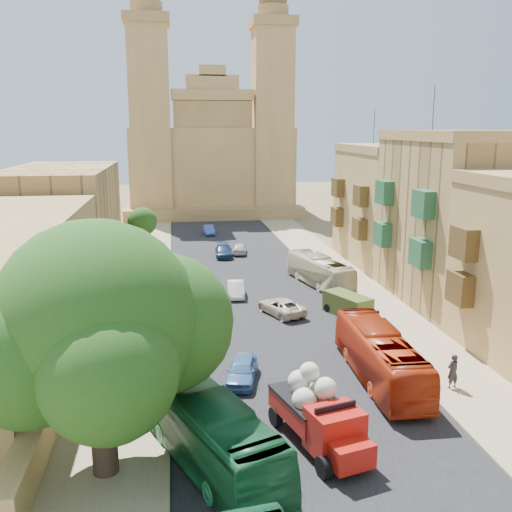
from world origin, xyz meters
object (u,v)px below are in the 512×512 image
object	(u,v)px
olive_pickup	(348,305)
car_blue_b	(209,230)
street_tree_a	(109,327)
pedestrian_a	(453,371)
street_tree_c	(136,245)
car_white_b	(240,248)
church	(211,155)
car_dkblue	(224,251)
car_white_a	(236,289)
street_tree_b	(127,282)
car_blue_a	(242,370)
ficus_tree	(100,328)
bus_red_east	(380,356)
car_cream	(281,306)
pedestrian_c	(377,321)
red_truck	(319,412)
bus_green_north	(204,426)
bus_cream_east	(320,271)
street_tree_d	(142,222)

from	to	relation	value
olive_pickup	car_blue_b	distance (m)	36.42
street_tree_a	pedestrian_a	world-z (taller)	street_tree_a
street_tree_c	car_white_b	bearing A→B (deg)	39.67
church	car_dkblue	world-z (taller)	church
car_white_a	pedestrian_a	bearing A→B (deg)	-59.41
street_tree_b	car_blue_a	world-z (taller)	street_tree_b
ficus_tree	pedestrian_a	bearing A→B (deg)	16.49
bus_red_east	car_cream	xyz separation A→B (m)	(-3.33, 12.30, -0.82)
car_white_b	pedestrian_c	size ratio (longest dim) A/B	2.38
church	red_truck	world-z (taller)	church
ficus_tree	bus_red_east	xyz separation A→B (m)	(14.25, 6.82, -4.82)
bus_green_north	church	bearing A→B (deg)	63.89
street_tree_a	red_truck	size ratio (longest dim) A/B	0.81
bus_red_east	bus_cream_east	bearing A→B (deg)	-93.27
church	car_cream	world-z (taller)	church
olive_pickup	car_white_a	xyz separation A→B (m)	(-7.88, 6.22, -0.17)
street_tree_c	car_blue_b	distance (m)	23.30
street_tree_a	car_white_b	distance (m)	34.88
bus_green_north	pedestrian_a	world-z (taller)	bus_green_north
car_cream	street_tree_a	bearing A→B (deg)	21.80
street_tree_c	pedestrian_a	bearing A→B (deg)	-55.37
pedestrian_a	red_truck	bearing A→B (deg)	11.76
church	bus_green_north	distance (m)	74.84
ficus_tree	car_blue_a	size ratio (longest dim) A/B	2.72
car_blue_a	bus_red_east	bearing A→B (deg)	7.43
street_tree_a	street_tree_c	bearing A→B (deg)	90.00
car_white_a	car_cream	size ratio (longest dim) A/B	0.85
olive_pickup	street_tree_d	bearing A→B (deg)	122.60
bus_green_north	pedestrian_c	distance (m)	19.08
street_tree_d	car_blue_b	distance (m)	12.99
red_truck	bus_red_east	size ratio (longest dim) A/B	0.62
olive_pickup	car_cream	world-z (taller)	olive_pickup
street_tree_c	car_blue_b	size ratio (longest dim) A/B	1.27
bus_cream_east	car_white_a	xyz separation A→B (m)	(-7.88, -2.33, -0.69)
pedestrian_c	car_white_b	bearing A→B (deg)	-148.66
street_tree_c	car_blue_b	world-z (taller)	street_tree_c
bus_cream_east	car_cream	bearing A→B (deg)	43.62
street_tree_b	street_tree_c	size ratio (longest dim) A/B	0.89
bus_cream_east	car_blue_b	xyz separation A→B (m)	(-8.29, 26.92, -0.71)
street_tree_b	street_tree_a	bearing A→B (deg)	-90.00
street_tree_b	street_tree_d	bearing A→B (deg)	90.00
bus_green_north	bus_cream_east	world-z (taller)	bus_green_north
car_blue_a	bus_cream_east	bearing A→B (deg)	78.04
ficus_tree	car_dkblue	size ratio (longest dim) A/B	2.35
street_tree_a	car_white_b	bearing A→B (deg)	71.77
pedestrian_c	car_dkblue	bearing A→B (deg)	-144.04
car_dkblue	car_white_b	xyz separation A→B (m)	(1.90, 1.28, -0.02)
street_tree_c	pedestrian_a	xyz separation A→B (m)	(18.45, -26.71, -2.17)
ficus_tree	pedestrian_a	distance (m)	19.36
street_tree_a	street_tree_d	world-z (taller)	street_tree_a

